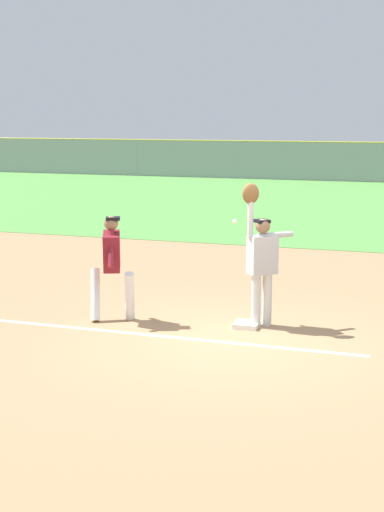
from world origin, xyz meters
TOP-DOWN VIEW (x-y plane):
  - ground_plane at (0.00, 0.00)m, footprint 83.64×83.64m
  - outfield_grass at (0.00, 17.96)m, footprint 52.17×19.74m
  - first_base at (0.03, 0.74)m, footprint 0.39×0.39m
  - fielder at (0.22, 0.87)m, footprint 0.74×0.68m
  - runner at (-2.13, 0.42)m, footprint 0.88×0.81m
  - baseball at (-0.29, 1.14)m, footprint 0.07×0.07m
  - parked_car_blue at (-5.92, 31.94)m, footprint 4.56×2.43m
  - parked_car_white at (-0.56, 32.23)m, footprint 4.57×2.46m

SIDE VIEW (x-z plane):
  - ground_plane at x=0.00m, z-range 0.00..0.00m
  - outfield_grass at x=0.00m, z-range 0.00..0.01m
  - first_base at x=0.03m, z-range 0.00..0.08m
  - parked_car_blue at x=-5.92m, z-range 0.05..1.30m
  - parked_car_white at x=-0.56m, z-range 0.05..1.30m
  - runner at x=-2.13m, z-range 0.14..1.86m
  - fielder at x=0.22m, z-range -0.02..2.26m
  - baseball at x=-0.29m, z-range 1.58..1.66m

